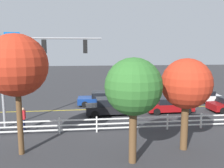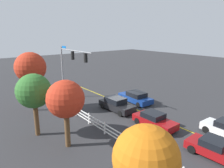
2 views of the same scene
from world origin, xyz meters
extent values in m
plane|color=#2D2D30|center=(0.00, 0.00, 0.00)|extent=(120.00, 120.00, 0.00)
cube|color=gold|center=(-4.00, 0.00, 0.00)|extent=(28.00, 0.16, 0.01)
cylinder|color=gray|center=(6.43, 4.55, 3.48)|extent=(0.20, 0.20, 6.95)
cylinder|color=gray|center=(2.76, 4.55, 6.65)|extent=(7.34, 0.12, 0.12)
cube|color=#0C59B2|center=(5.53, 4.57, 6.93)|extent=(1.10, 0.03, 0.28)
cube|color=black|center=(3.31, 4.55, 6.05)|extent=(0.32, 0.28, 1.00)
sphere|color=red|center=(3.31, 4.40, 6.37)|extent=(0.17, 0.17, 0.17)
sphere|color=orange|center=(3.31, 4.40, 6.05)|extent=(0.17, 0.17, 0.17)
sphere|color=#148C19|center=(3.31, 4.40, 5.73)|extent=(0.17, 0.17, 0.17)
cube|color=black|center=(0.31, 4.55, 6.05)|extent=(0.32, 0.28, 1.00)
sphere|color=red|center=(0.31, 4.40, 6.37)|extent=(0.17, 0.17, 0.17)
sphere|color=orange|center=(0.31, 4.40, 6.05)|extent=(0.17, 0.17, 0.17)
sphere|color=#148C19|center=(0.31, 4.40, 5.73)|extent=(0.17, 0.17, 0.17)
cube|color=silver|center=(-12.39, -1.68, 0.54)|extent=(3.95, 1.87, 0.64)
cube|color=black|center=(-12.58, -1.67, 1.12)|extent=(1.99, 1.64, 0.51)
cylinder|color=black|center=(-11.04, -0.88, 0.32)|extent=(0.65, 0.24, 0.64)
cylinder|color=black|center=(-11.08, -2.53, 0.32)|extent=(0.65, 0.24, 0.64)
cylinder|color=black|center=(-13.69, -0.82, 0.32)|extent=(0.65, 0.24, 0.64)
cylinder|color=black|center=(-13.74, -2.47, 0.32)|extent=(0.65, 0.24, 0.64)
cube|color=navy|center=(-1.21, -1.72, 0.54)|extent=(4.77, 2.16, 0.64)
cube|color=black|center=(-1.44, -1.71, 1.15)|extent=(2.32, 1.85, 0.57)
cylinder|color=black|center=(0.43, -0.89, 0.32)|extent=(0.65, 0.25, 0.64)
cylinder|color=black|center=(0.34, -2.70, 0.32)|extent=(0.65, 0.25, 0.64)
cylinder|color=black|center=(-2.75, -0.74, 0.32)|extent=(0.65, 0.25, 0.64)
cylinder|color=black|center=(-2.84, -2.55, 0.32)|extent=(0.65, 0.25, 0.64)
cube|color=maroon|center=(-7.40, 1.82, 0.55)|extent=(4.30, 1.79, 0.66)
cube|color=black|center=(-7.18, 1.82, 1.14)|extent=(1.94, 1.60, 0.52)
cylinder|color=black|center=(-8.85, 0.99, 0.32)|extent=(0.64, 0.23, 0.64)
cylinder|color=black|center=(-8.86, 2.62, 0.32)|extent=(0.64, 0.23, 0.64)
cylinder|color=black|center=(-5.93, 1.02, 0.32)|extent=(0.64, 0.23, 0.64)
cylinder|color=black|center=(-5.95, 2.65, 0.32)|extent=(0.64, 0.23, 0.64)
cube|color=black|center=(-1.93, 1.94, 0.57)|extent=(4.58, 1.98, 0.70)
cube|color=black|center=(-1.70, 1.95, 1.22)|extent=(2.25, 1.72, 0.60)
cylinder|color=black|center=(-3.44, 1.04, 0.32)|extent=(0.65, 0.24, 0.64)
cylinder|color=black|center=(-3.49, 2.76, 0.32)|extent=(0.65, 0.24, 0.64)
cylinder|color=black|center=(-0.36, 1.13, 0.32)|extent=(0.65, 0.24, 0.64)
cylinder|color=black|center=(-0.41, 2.85, 0.32)|extent=(0.65, 0.24, 0.64)
cylinder|color=black|center=(-11.91, 1.33, 0.32)|extent=(0.65, 0.25, 0.64)
cylinder|color=black|center=(-12.00, 3.03, 0.32)|extent=(0.65, 0.25, 0.64)
cylinder|color=#191E3F|center=(4.86, 5.25, 0.42)|extent=(0.16, 0.16, 0.85)
cylinder|color=#191E3F|center=(4.85, 5.45, 0.42)|extent=(0.16, 0.16, 0.85)
cube|color=red|center=(4.85, 5.35, 1.16)|extent=(0.27, 0.41, 0.62)
sphere|color=tan|center=(4.85, 5.35, 1.58)|extent=(0.22, 0.22, 0.22)
cube|color=white|center=(-8.20, 6.39, 0.57)|extent=(0.10, 0.10, 1.15)
cube|color=white|center=(-5.60, 6.39, 0.57)|extent=(0.10, 0.10, 1.15)
cube|color=white|center=(-3.00, 6.39, 0.57)|extent=(0.10, 0.10, 1.15)
cube|color=white|center=(-0.40, 6.39, 0.57)|extent=(0.10, 0.10, 1.15)
cube|color=white|center=(2.20, 6.39, 0.57)|extent=(0.10, 0.10, 1.15)
cube|color=white|center=(4.80, 6.39, 0.57)|extent=(0.10, 0.10, 1.15)
cube|color=white|center=(-3.00, 6.39, 0.95)|extent=(26.00, 0.06, 0.09)
cube|color=white|center=(-3.00, 6.39, 0.60)|extent=(26.00, 0.06, 0.09)
cube|color=white|center=(-3.00, 6.39, 0.28)|extent=(26.00, 0.06, 0.09)
cylinder|color=brown|center=(-5.37, 9.81, 1.42)|extent=(0.41, 0.41, 2.85)
sphere|color=#B22D19|center=(-5.37, 9.81, 3.93)|extent=(2.89, 2.89, 2.89)
cylinder|color=brown|center=(4.00, 9.38, 1.88)|extent=(0.31, 0.31, 3.76)
sphere|color=#B22D19|center=(4.00, 9.38, 5.02)|extent=(3.38, 3.38, 3.38)
cylinder|color=brown|center=(-2.04, 11.07, 1.47)|extent=(0.40, 0.40, 2.93)
sphere|color=#2D6628|center=(-2.04, 11.07, 4.03)|extent=(2.92, 2.92, 2.92)
camera|label=1|loc=(0.35, 22.49, 5.90)|focal=37.81mm
camera|label=2|loc=(-18.89, 16.06, 8.78)|focal=32.68mm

